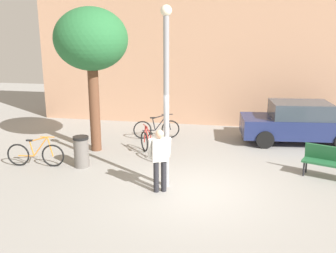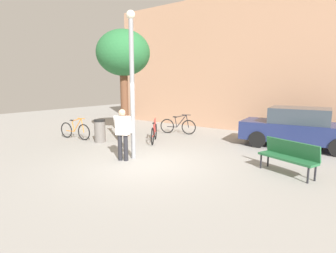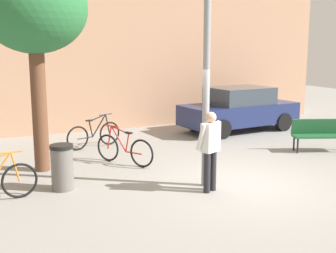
{
  "view_description": "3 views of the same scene",
  "coord_description": "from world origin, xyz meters",
  "px_view_note": "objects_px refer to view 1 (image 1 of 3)",
  "views": [
    {
      "loc": [
        1.13,
        -9.08,
        4.08
      ],
      "look_at": [
        -0.88,
        1.2,
        1.39
      ],
      "focal_mm": 39.86,
      "sensor_mm": 36.0,
      "label": 1
    },
    {
      "loc": [
        5.45,
        -6.23,
        2.52
      ],
      "look_at": [
        0.05,
        1.05,
        1.03
      ],
      "focal_mm": 29.09,
      "sensor_mm": 36.0,
      "label": 2
    },
    {
      "loc": [
        -5.11,
        -7.8,
        2.99
      ],
      "look_at": [
        -0.79,
        1.95,
        1.0
      ],
      "focal_mm": 46.57,
      "sensor_mm": 36.0,
      "label": 3
    }
  ],
  "objects_px": {
    "lamppost": "(166,89)",
    "park_bench": "(333,160)",
    "bicycle_red": "(149,145)",
    "parked_car_navy": "(299,123)",
    "bicycle_orange": "(36,154)",
    "trash_bin": "(81,152)",
    "bicycle_black": "(157,129)",
    "person_by_lamppost": "(160,156)",
    "plaza_tree": "(91,41)"
  },
  "relations": [
    {
      "from": "lamppost",
      "to": "plaza_tree",
      "type": "xyz_separation_m",
      "value": [
        -3.04,
        2.61,
        1.1
      ]
    },
    {
      "from": "person_by_lamppost",
      "to": "trash_bin",
      "type": "height_order",
      "value": "person_by_lamppost"
    },
    {
      "from": "lamppost",
      "to": "bicycle_orange",
      "type": "xyz_separation_m",
      "value": [
        -4.27,
        0.72,
        -2.28
      ]
    },
    {
      "from": "lamppost",
      "to": "plaza_tree",
      "type": "height_order",
      "value": "plaza_tree"
    },
    {
      "from": "plaza_tree",
      "to": "bicycle_red",
      "type": "height_order",
      "value": "plaza_tree"
    },
    {
      "from": "bicycle_black",
      "to": "trash_bin",
      "type": "distance_m",
      "value": 3.85
    },
    {
      "from": "person_by_lamppost",
      "to": "plaza_tree",
      "type": "distance_m",
      "value": 5.05
    },
    {
      "from": "bicycle_red",
      "to": "parked_car_navy",
      "type": "height_order",
      "value": "parked_car_navy"
    },
    {
      "from": "park_bench",
      "to": "bicycle_red",
      "type": "relative_size",
      "value": 1.07
    },
    {
      "from": "bicycle_orange",
      "to": "trash_bin",
      "type": "relative_size",
      "value": 1.86
    },
    {
      "from": "parked_car_navy",
      "to": "bicycle_black",
      "type": "bearing_deg",
      "value": -175.12
    },
    {
      "from": "person_by_lamppost",
      "to": "plaza_tree",
      "type": "bearing_deg",
      "value": 134.53
    },
    {
      "from": "lamppost",
      "to": "bicycle_black",
      "type": "distance_m",
      "value": 5.18
    },
    {
      "from": "bicycle_orange",
      "to": "trash_bin",
      "type": "bearing_deg",
      "value": 9.54
    },
    {
      "from": "lamppost",
      "to": "park_bench",
      "type": "bearing_deg",
      "value": 17.5
    },
    {
      "from": "lamppost",
      "to": "person_by_lamppost",
      "type": "distance_m",
      "value": 1.74
    },
    {
      "from": "lamppost",
      "to": "person_by_lamppost",
      "type": "height_order",
      "value": "lamppost"
    },
    {
      "from": "lamppost",
      "to": "park_bench",
      "type": "relative_size",
      "value": 2.83
    },
    {
      "from": "bicycle_black",
      "to": "parked_car_navy",
      "type": "distance_m",
      "value": 5.37
    },
    {
      "from": "plaza_tree",
      "to": "trash_bin",
      "type": "height_order",
      "value": "plaza_tree"
    },
    {
      "from": "plaza_tree",
      "to": "trash_bin",
      "type": "xyz_separation_m",
      "value": [
        0.18,
        -1.66,
        -3.27
      ]
    },
    {
      "from": "parked_car_navy",
      "to": "plaza_tree",
      "type": "bearing_deg",
      "value": -161.95
    },
    {
      "from": "person_by_lamppost",
      "to": "plaza_tree",
      "type": "height_order",
      "value": "plaza_tree"
    },
    {
      "from": "park_bench",
      "to": "bicycle_orange",
      "type": "height_order",
      "value": "bicycle_orange"
    },
    {
      "from": "lamppost",
      "to": "bicycle_red",
      "type": "distance_m",
      "value": 3.44
    },
    {
      "from": "bicycle_orange",
      "to": "person_by_lamppost",
      "type": "bearing_deg",
      "value": -14.85
    },
    {
      "from": "lamppost",
      "to": "parked_car_navy",
      "type": "relative_size",
      "value": 1.08
    },
    {
      "from": "bicycle_red",
      "to": "trash_bin",
      "type": "height_order",
      "value": "bicycle_red"
    },
    {
      "from": "bicycle_orange",
      "to": "parked_car_navy",
      "type": "distance_m",
      "value": 9.33
    },
    {
      "from": "lamppost",
      "to": "park_bench",
      "type": "height_order",
      "value": "lamppost"
    },
    {
      "from": "lamppost",
      "to": "bicycle_orange",
      "type": "bearing_deg",
      "value": 170.4
    },
    {
      "from": "person_by_lamppost",
      "to": "park_bench",
      "type": "xyz_separation_m",
      "value": [
        4.61,
        1.81,
        -0.42
      ]
    },
    {
      "from": "person_by_lamppost",
      "to": "trash_bin",
      "type": "xyz_separation_m",
      "value": [
        -2.77,
        1.34,
        -0.48
      ]
    },
    {
      "from": "person_by_lamppost",
      "to": "parked_car_navy",
      "type": "distance_m",
      "value": 6.74
    },
    {
      "from": "person_by_lamppost",
      "to": "parked_car_navy",
      "type": "xyz_separation_m",
      "value": [
        4.15,
        5.31,
        -0.19
      ]
    },
    {
      "from": "lamppost",
      "to": "trash_bin",
      "type": "xyz_separation_m",
      "value": [
        -2.86,
        0.96,
        -2.17
      ]
    },
    {
      "from": "bicycle_orange",
      "to": "bicycle_black",
      "type": "bearing_deg",
      "value": 51.45
    },
    {
      "from": "person_by_lamppost",
      "to": "bicycle_black",
      "type": "distance_m",
      "value": 5.03
    },
    {
      "from": "parked_car_navy",
      "to": "bicycle_orange",
      "type": "bearing_deg",
      "value": -153.19
    },
    {
      "from": "bicycle_black",
      "to": "person_by_lamppost",
      "type": "bearing_deg",
      "value": -76.3
    },
    {
      "from": "person_by_lamppost",
      "to": "bicycle_red",
      "type": "height_order",
      "value": "person_by_lamppost"
    },
    {
      "from": "bicycle_black",
      "to": "bicycle_orange",
      "type": "height_order",
      "value": "same"
    },
    {
      "from": "park_bench",
      "to": "bicycle_red",
      "type": "distance_m",
      "value": 5.65
    },
    {
      "from": "plaza_tree",
      "to": "parked_car_navy",
      "type": "distance_m",
      "value": 8.04
    },
    {
      "from": "lamppost",
      "to": "trash_bin",
      "type": "height_order",
      "value": "lamppost"
    },
    {
      "from": "plaza_tree",
      "to": "bicycle_black",
      "type": "xyz_separation_m",
      "value": [
        1.77,
        1.86,
        -3.37
      ]
    },
    {
      "from": "bicycle_black",
      "to": "trash_bin",
      "type": "xyz_separation_m",
      "value": [
        -1.58,
        -3.51,
        0.1
      ]
    },
    {
      "from": "bicycle_red",
      "to": "parked_car_navy",
      "type": "relative_size",
      "value": 0.36
    },
    {
      "from": "park_bench",
      "to": "parked_car_navy",
      "type": "distance_m",
      "value": 3.54
    },
    {
      "from": "park_bench",
      "to": "bicycle_black",
      "type": "distance_m",
      "value": 6.55
    }
  ]
}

